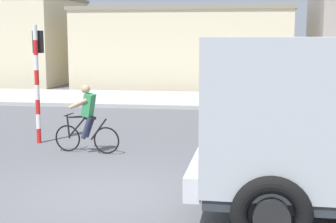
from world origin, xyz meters
TOP-DOWN VIEW (x-y plane):
  - ground_plane at (0.00, 0.00)m, footprint 120.00×120.00m
  - sidewalk_far at (0.00, 13.43)m, footprint 80.00×5.00m
  - cyclist at (-1.32, 3.21)m, footprint 1.72×0.52m
  - traffic_light_pole at (-2.98, 4.21)m, footprint 0.24×0.43m
  - car_red_near at (4.04, 8.52)m, footprint 4.07×2.00m
  - building_mid_block at (-0.80, 20.54)m, footprint 11.85×7.34m

SIDE VIEW (x-z plane):
  - ground_plane at x=0.00m, z-range 0.00..0.00m
  - sidewalk_far at x=0.00m, z-range 0.00..0.16m
  - car_red_near at x=4.04m, z-range 0.02..1.62m
  - cyclist at x=-1.32m, z-range 0.00..1.72m
  - traffic_light_pole at x=-2.98m, z-range 0.47..3.67m
  - building_mid_block at x=-0.80m, z-range 0.00..4.42m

